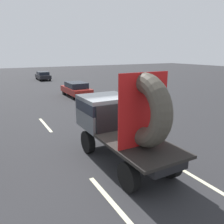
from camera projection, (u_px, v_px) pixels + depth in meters
ground_plane at (119, 161)px, 9.03m from camera, size 120.00×120.00×0.00m
flatbed_truck at (119, 118)px, 8.77m from camera, size 2.02×5.14×3.63m
distant_sedan at (76, 89)px, 21.97m from camera, size 1.83×4.27×1.39m
lane_dash_left_near at (111, 201)px, 6.61m from camera, size 0.16×2.84×0.01m
lane_dash_left_far at (45, 125)px, 13.52m from camera, size 0.16×2.95×0.01m
lane_dash_right_near at (195, 177)px, 7.86m from camera, size 0.16×2.51×0.01m
lane_dash_right_far at (93, 117)px, 15.12m from camera, size 0.16×2.58×0.01m
oncoming_car at (43, 76)px, 34.88m from camera, size 1.68×3.93×1.28m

